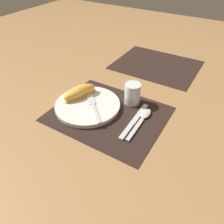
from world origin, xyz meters
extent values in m
plane|color=#A37547|center=(0.00, 0.00, 0.00)|extent=(3.00, 3.00, 0.00)
cube|color=black|center=(0.00, 0.00, 0.00)|extent=(0.43, 0.35, 0.00)
cube|color=black|center=(0.00, 0.49, 0.00)|extent=(0.43, 0.35, 0.00)
cylinder|color=white|center=(-0.09, -0.01, 0.01)|extent=(0.26, 0.26, 0.02)
cylinder|color=silver|center=(0.04, 0.11, 0.05)|extent=(0.07, 0.07, 0.09)
cylinder|color=orange|center=(0.04, 0.11, 0.02)|extent=(0.05, 0.05, 0.02)
cube|color=silver|center=(0.11, -0.05, 0.01)|extent=(0.02, 0.09, 0.01)
cube|color=silver|center=(0.11, 0.06, 0.01)|extent=(0.02, 0.13, 0.01)
cube|color=silver|center=(0.13, -0.03, 0.01)|extent=(0.02, 0.13, 0.01)
ellipsoid|color=silver|center=(0.13, 0.07, 0.01)|extent=(0.04, 0.07, 0.01)
cube|color=silver|center=(-0.03, -0.04, 0.02)|extent=(0.10, 0.09, 0.00)
cube|color=silver|center=(-0.10, 0.02, 0.02)|extent=(0.07, 0.07, 0.00)
ellipsoid|color=#F7C656|center=(-0.15, 0.04, 0.02)|extent=(0.10, 0.13, 0.01)
ellipsoid|color=#F9B242|center=(-0.15, 0.04, 0.04)|extent=(0.10, 0.12, 0.05)
ellipsoid|color=#F7C656|center=(-0.16, 0.01, 0.02)|extent=(0.09, 0.14, 0.01)
ellipsoid|color=#F9B242|center=(-0.16, 0.01, 0.04)|extent=(0.09, 0.13, 0.04)
ellipsoid|color=#F7C656|center=(-0.17, 0.00, 0.02)|extent=(0.04, 0.11, 0.01)
ellipsoid|color=#F9B242|center=(-0.17, 0.00, 0.04)|extent=(0.04, 0.10, 0.04)
camera|label=1|loc=(0.35, -0.55, 0.54)|focal=35.00mm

